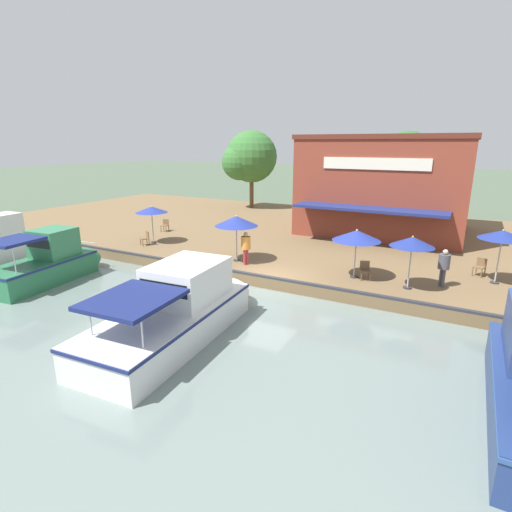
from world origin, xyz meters
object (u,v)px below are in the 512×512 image
at_px(cafe_chair_facing_river, 365,269).
at_px(motorboat_mid_row, 183,308).
at_px(waterfront_restaurant, 387,184).
at_px(patio_umbrella_near_quay_edge, 412,242).
at_px(motorboat_distant_upstream, 52,262).
at_px(tree_behind_restaurant, 403,164).
at_px(tree_downstream_bank, 248,158).
at_px(patio_umbrella_mid_patio_right, 357,235).
at_px(cafe_chair_far_corner_seat, 480,266).
at_px(person_near_entrance, 246,244).
at_px(patio_umbrella_by_entrance, 236,221).
at_px(cafe_chair_back_row_seat, 146,237).
at_px(motorboat_far_downstream, 1,244).
at_px(cafe_chair_under_first_umbrella, 165,225).
at_px(patio_umbrella_far_corner, 503,235).
at_px(patio_umbrella_back_row, 151,210).
at_px(person_at_quay_edge, 444,263).

relative_size(cafe_chair_facing_river, motorboat_mid_row, 0.10).
distance_m(waterfront_restaurant, patio_umbrella_near_quay_edge, 12.41).
xyz_separation_m(motorboat_distant_upstream, tree_behind_restaurant, (-20.07, 13.28, 4.26)).
distance_m(cafe_chair_facing_river, tree_downstream_bank, 22.67).
bearing_deg(patio_umbrella_mid_patio_right, cafe_chair_far_corner_seat, 120.81).
height_order(cafe_chair_facing_river, person_near_entrance, person_near_entrance).
height_order(patio_umbrella_by_entrance, cafe_chair_facing_river, patio_umbrella_by_entrance).
distance_m(cafe_chair_back_row_seat, tree_downstream_bank, 16.78).
relative_size(cafe_chair_back_row_seat, motorboat_far_downstream, 0.15).
distance_m(person_near_entrance, motorboat_mid_row, 6.92).
height_order(waterfront_restaurant, motorboat_far_downstream, waterfront_restaurant).
bearing_deg(cafe_chair_under_first_umbrella, tree_downstream_bank, -179.63).
height_order(waterfront_restaurant, tree_behind_restaurant, tree_behind_restaurant).
height_order(waterfront_restaurant, patio_umbrella_near_quay_edge, waterfront_restaurant).
distance_m(patio_umbrella_by_entrance, motorboat_mid_row, 7.65).
bearing_deg(patio_umbrella_near_quay_edge, person_near_entrance, -88.19).
bearing_deg(patio_umbrella_far_corner, patio_umbrella_back_row, -85.71).
bearing_deg(tree_downstream_bank, motorboat_mid_row, 23.97).
xyz_separation_m(person_near_entrance, motorboat_far_downstream, (4.40, -14.06, -0.66)).
bearing_deg(tree_behind_restaurant, cafe_chair_facing_river, 3.59).
height_order(person_at_quay_edge, motorboat_far_downstream, motorboat_far_downstream).
relative_size(cafe_chair_back_row_seat, person_near_entrance, 0.49).
distance_m(cafe_chair_facing_river, tree_behind_restaurant, 14.76).
relative_size(waterfront_restaurant, cafe_chair_back_row_seat, 12.76).
bearing_deg(person_at_quay_edge, motorboat_mid_row, -45.11).
relative_size(patio_umbrella_by_entrance, motorboat_far_downstream, 0.43).
xyz_separation_m(patio_umbrella_mid_patio_right, motorboat_far_downstream, (5.01, -19.58, -1.61)).
xyz_separation_m(patio_umbrella_far_corner, tree_downstream_bank, (-13.99, -20.60, 2.49)).
distance_m(cafe_chair_far_corner_seat, person_at_quay_edge, 2.96).
bearing_deg(patio_umbrella_back_row, waterfront_restaurant, 131.45).
relative_size(patio_umbrella_near_quay_edge, patio_umbrella_mid_patio_right, 1.01).
height_order(person_near_entrance, person_at_quay_edge, person_near_entrance).
height_order(patio_umbrella_near_quay_edge, cafe_chair_far_corner_seat, patio_umbrella_near_quay_edge).
xyz_separation_m(waterfront_restaurant, motorboat_mid_row, (18.90, -3.34, -2.96)).
height_order(cafe_chair_facing_river, motorboat_distant_upstream, motorboat_distant_upstream).
xyz_separation_m(cafe_chair_back_row_seat, cafe_chair_under_first_umbrella, (-3.73, -1.64, 0.00)).
bearing_deg(motorboat_distant_upstream, cafe_chair_facing_river, 112.70).
xyz_separation_m(cafe_chair_back_row_seat, motorboat_distant_upstream, (6.00, -0.62, -0.11)).
height_order(cafe_chair_back_row_seat, motorboat_distant_upstream, motorboat_distant_upstream).
bearing_deg(cafe_chair_under_first_umbrella, patio_umbrella_back_row, 28.08).
distance_m(person_at_quay_edge, tree_downstream_bank, 24.48).
bearing_deg(cafe_chair_back_row_seat, motorboat_mid_row, 49.66).
xyz_separation_m(person_at_quay_edge, motorboat_far_downstream, (5.60, -23.31, -0.64)).
xyz_separation_m(motorboat_far_downstream, motorboat_mid_row, (2.38, 15.30, -0.05)).
xyz_separation_m(cafe_chair_facing_river, motorboat_mid_row, (7.37, -4.78, -0.11)).
distance_m(cafe_chair_far_corner_seat, motorboat_far_downstream, 26.07).
xyz_separation_m(patio_umbrella_back_row, person_near_entrance, (1.40, 7.57, -1.02)).
xyz_separation_m(patio_umbrella_mid_patio_right, person_near_entrance, (0.61, -5.52, -0.94)).
height_order(patio_umbrella_far_corner, cafe_chair_far_corner_seat, patio_umbrella_far_corner).
relative_size(patio_umbrella_near_quay_edge, patio_umbrella_by_entrance, 0.95).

